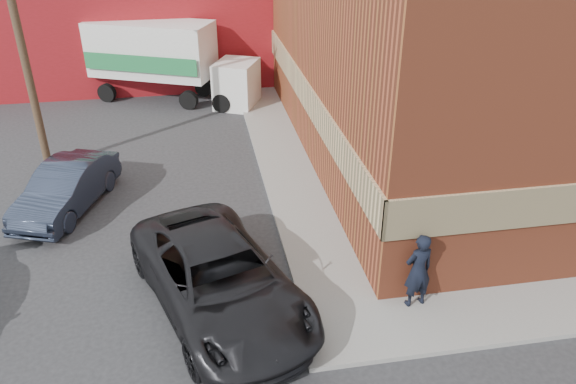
{
  "coord_description": "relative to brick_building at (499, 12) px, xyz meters",
  "views": [
    {
      "loc": [
        -2.32,
        -9.72,
        8.57
      ],
      "look_at": [
        -0.11,
        2.93,
        1.56
      ],
      "focal_mm": 35.0,
      "sensor_mm": 36.0,
      "label": 1
    }
  ],
  "objects": [
    {
      "name": "brick_building",
      "position": [
        0.0,
        0.0,
        0.0
      ],
      "size": [
        14.25,
        18.25,
        9.36
      ],
      "color": "brown",
      "rests_on": "ground"
    },
    {
      "name": "sidewalk_west",
      "position": [
        -7.9,
        0.0,
        -4.62
      ],
      "size": [
        1.8,
        18.0,
        0.12
      ],
      "primitive_type": "cube",
      "color": "gray",
      "rests_on": "ground"
    },
    {
      "name": "utility_pole",
      "position": [
        -16.0,
        0.0,
        0.06
      ],
      "size": [
        2.0,
        0.26,
        9.0
      ],
      "color": "#4F3A27",
      "rests_on": "ground"
    },
    {
      "name": "suv_a",
      "position": [
        -10.59,
        -8.5,
        -3.86
      ],
      "size": [
        4.49,
        6.51,
        1.65
      ],
      "primitive_type": "imported",
      "rotation": [
        0.0,
        0.0,
        0.32
      ],
      "color": "black",
      "rests_on": "ground"
    },
    {
      "name": "warehouse",
      "position": [
        -14.5,
        11.0,
        -1.87
      ],
      "size": [
        16.3,
        8.3,
        5.6
      ],
      "color": "maroon",
      "rests_on": "ground"
    },
    {
      "name": "sedan",
      "position": [
        -14.78,
        -3.13,
        -3.98
      ],
      "size": [
        2.84,
        4.52,
        1.41
      ],
      "primitive_type": "imported",
      "rotation": [
        0.0,
        0.0,
        -0.34
      ],
      "color": "#272F42",
      "rests_on": "ground"
    },
    {
      "name": "box_truck",
      "position": [
        -11.88,
        6.34,
        -2.69
      ],
      "size": [
        7.25,
        4.77,
        3.46
      ],
      "rotation": [
        0.0,
        0.0,
        -0.42
      ],
      "color": "white",
      "rests_on": "ground"
    },
    {
      "name": "man",
      "position": [
        -6.21,
        -9.25,
        -3.63
      ],
      "size": [
        0.75,
        0.56,
        1.86
      ],
      "primitive_type": "imported",
      "rotation": [
        0.0,
        0.0,
        3.32
      ],
      "color": "black",
      "rests_on": "sidewalk_south"
    },
    {
      "name": "ground",
      "position": [
        -8.5,
        -9.0,
        -4.68
      ],
      "size": [
        90.0,
        90.0,
        0.0
      ],
      "primitive_type": "plane",
      "color": "#28282B",
      "rests_on": "ground"
    }
  ]
}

